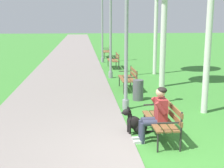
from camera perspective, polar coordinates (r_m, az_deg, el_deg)
name	(u,v)px	position (r m, az deg, el deg)	size (l,w,h in m)	color
ground_plane	(153,154)	(6.45, 7.63, -12.79)	(120.00, 120.00, 0.00)	#3D8433
paved_path	(74,49)	(29.83, -7.10, 6.59)	(3.71, 60.00, 0.04)	gray
park_bench_near	(164,118)	(7.04, 9.63, -6.25)	(0.55, 1.50, 0.85)	brown
park_bench_mid	(129,77)	(11.92, 3.21, 1.33)	(0.55, 1.50, 0.85)	brown
park_bench_far	(114,59)	(17.44, 0.43, 4.67)	(0.55, 1.50, 0.85)	brown
park_bench_furthest	(108,51)	(22.46, -0.77, 6.26)	(0.55, 1.50, 0.85)	brown
person_seated_on_near_bench	(156,112)	(6.85, 8.22, -5.25)	(0.74, 0.49, 1.25)	#33384C
dog_black	(136,124)	(7.37, 4.53, -7.37)	(0.83, 0.34, 0.71)	black
lamp_post_near	(126,43)	(9.06, 2.68, 7.67)	(0.24, 0.24, 3.91)	gray
lamp_post_mid	(111,27)	(14.23, -0.26, 10.65)	(0.24, 0.24, 4.63)	gray
lamp_post_far	(102,26)	(19.75, -1.82, 10.81)	(0.24, 0.24, 4.52)	gray
litter_bin	(138,90)	(10.42, 4.89, -1.14)	(0.36, 0.36, 0.70)	#515156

